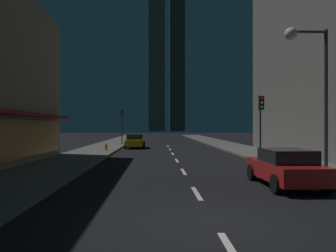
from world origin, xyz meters
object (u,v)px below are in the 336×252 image
object	(u,v)px
car_parked_far	(135,141)
traffic_light_far_left	(122,119)
street_lamp_right	(308,65)
car_parked_near	(285,167)
traffic_light_near_right	(261,113)
fire_hydrant_far_left	(106,147)

from	to	relation	value
car_parked_far	traffic_light_far_left	size ratio (longest dim) A/B	1.01
car_parked_far	traffic_light_far_left	distance (m)	5.67
traffic_light_far_left	street_lamp_right	size ratio (longest dim) A/B	0.64
street_lamp_right	car_parked_near	bearing A→B (deg)	-134.40
traffic_light_near_right	street_lamp_right	distance (m)	6.98
car_parked_far	fire_hydrant_far_left	distance (m)	5.34
car_parked_near	traffic_light_near_right	xyz separation A→B (m)	(1.90, 8.54, 2.45)
traffic_light_far_left	car_parked_near	bearing A→B (deg)	-70.94
traffic_light_near_right	street_lamp_right	bearing A→B (deg)	-91.02
car_parked_far	traffic_light_near_right	world-z (taller)	traffic_light_near_right
car_parked_near	car_parked_far	xyz separation A→B (m)	(-7.20, 21.60, 0.00)
traffic_light_near_right	car_parked_far	bearing A→B (deg)	124.87
fire_hydrant_far_left	traffic_light_near_right	xyz separation A→B (m)	(11.40, -8.24, 2.74)
traffic_light_near_right	traffic_light_far_left	xyz separation A→B (m)	(-11.00, 17.80, 0.00)
car_parked_near	traffic_light_far_left	xyz separation A→B (m)	(-9.10, 26.34, 2.45)
fire_hydrant_far_left	traffic_light_far_left	size ratio (longest dim) A/B	0.16
car_parked_far	car_parked_near	bearing A→B (deg)	-71.56
car_parked_near	fire_hydrant_far_left	world-z (taller)	car_parked_near
traffic_light_near_right	street_lamp_right	world-z (taller)	street_lamp_right
car_parked_near	fire_hydrant_far_left	size ratio (longest dim) A/B	6.48
traffic_light_near_right	traffic_light_far_left	world-z (taller)	same
car_parked_near	fire_hydrant_far_left	distance (m)	19.29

